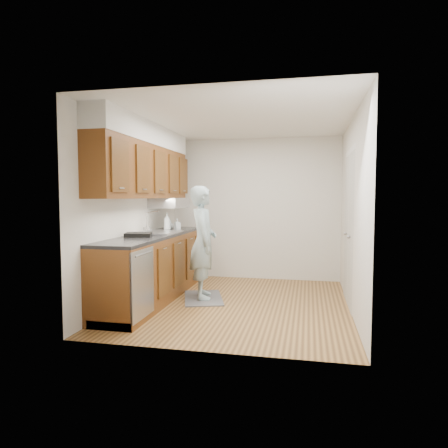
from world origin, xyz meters
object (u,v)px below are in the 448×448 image
at_px(soap_bottle_c, 170,224).
at_px(soap_bottle_a, 167,222).
at_px(person, 203,235).
at_px(soap_bottle_b, 177,224).
at_px(dish_rack, 138,235).

bearing_deg(soap_bottle_c, soap_bottle_a, -80.71).
height_order(person, soap_bottle_a, person).
xyz_separation_m(soap_bottle_b, dish_rack, (-0.15, -1.18, -0.06)).
bearing_deg(soap_bottle_b, dish_rack, -97.02).
bearing_deg(soap_bottle_c, dish_rack, -89.87).
relative_size(person, soap_bottle_c, 11.85).
bearing_deg(soap_bottle_c, person, -43.04).
relative_size(soap_bottle_a, dish_rack, 0.82).
relative_size(soap_bottle_a, soap_bottle_c, 1.80).
xyz_separation_m(person, dish_rack, (-0.74, -0.56, 0.04)).
bearing_deg(dish_rack, person, 21.00).
bearing_deg(dish_rack, soap_bottle_b, 67.06).
height_order(soap_bottle_c, dish_rack, soap_bottle_c).
bearing_deg(person, soap_bottle_b, 26.22).
relative_size(soap_bottle_c, dish_rack, 0.46).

